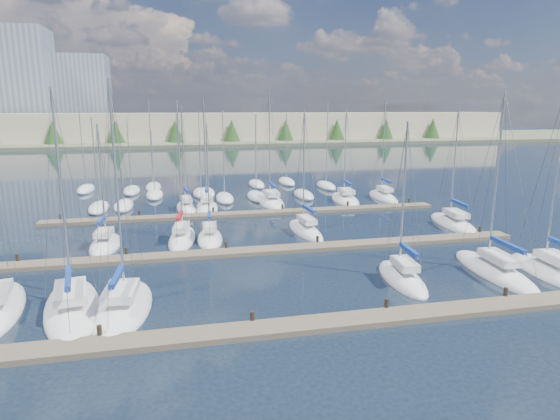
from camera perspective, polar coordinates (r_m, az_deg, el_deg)
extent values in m
plane|color=#1A2534|center=(82.05, -6.91, 4.02)|extent=(400.00, 400.00, 0.00)
cube|color=#6B5E4C|center=(26.77, 5.66, -13.57)|extent=(44.00, 1.80, 0.35)
cylinder|color=#2D261C|center=(26.75, -21.11, -14.06)|extent=(0.26, 0.26, 1.10)
cylinder|color=#2D261C|center=(26.64, -3.39, -13.30)|extent=(0.26, 0.26, 1.10)
cylinder|color=#2D261C|center=(28.84, 12.84, -11.52)|extent=(0.26, 0.26, 1.10)
cylinder|color=#2D261C|center=(32.89, 25.75, -9.44)|extent=(0.26, 0.26, 1.10)
cube|color=#6B5E4C|center=(39.39, -0.62, -4.86)|extent=(44.00, 1.80, 0.35)
cylinder|color=#2D261C|center=(41.35, -29.32, -5.45)|extent=(0.26, 0.26, 1.10)
cylinder|color=#2D261C|center=(39.70, -18.19, -5.14)|extent=(0.26, 0.26, 1.10)
cylinder|color=#2D261C|center=(39.63, -6.58, -4.61)|extent=(0.26, 0.26, 1.10)
cylinder|color=#2D261C|center=(41.14, 4.59, -3.93)|extent=(0.26, 0.26, 1.10)
cylinder|color=#2D261C|center=(44.07, 14.61, -3.19)|extent=(0.26, 0.26, 1.10)
cylinder|color=#2D261C|center=(48.17, 23.14, -2.48)|extent=(0.26, 0.26, 1.10)
cube|color=#6B5E4C|center=(52.72, -3.72, -0.43)|extent=(44.00, 1.80, 0.35)
cylinder|color=#2D261C|center=(54.43, -25.18, -1.04)|extent=(0.26, 0.26, 1.10)
cylinder|color=#2D261C|center=(53.19, -16.76, -0.66)|extent=(0.26, 0.26, 1.10)
cylinder|color=#2D261C|center=(53.13, -8.14, -0.27)|extent=(0.26, 0.26, 1.10)
cylinder|color=#2D261C|center=(54.27, 0.31, 0.13)|extent=(0.26, 0.26, 1.10)
cylinder|color=#2D261C|center=(56.52, 8.25, 0.50)|extent=(0.26, 0.26, 1.10)
cylinder|color=#2D261C|center=(59.78, 15.45, 0.82)|extent=(0.26, 0.26, 1.10)
ellipsoid|color=white|center=(63.82, 12.45, 1.47)|extent=(2.92, 8.49, 1.60)
cube|color=black|center=(63.82, 12.45, 1.47)|extent=(1.50, 4.08, 0.12)
cube|color=silver|center=(63.21, 12.64, 2.55)|extent=(1.51, 3.00, 0.50)
cylinder|color=#9EA0A5|center=(63.53, 12.52, 7.77)|extent=(0.14, 0.14, 11.86)
cylinder|color=#9EA0A5|center=(62.43, 12.91, 3.40)|extent=(0.30, 3.51, 0.10)
cube|color=navy|center=(62.41, 12.92, 3.50)|extent=(0.49, 3.24, 0.30)
ellipsoid|color=white|center=(56.35, -8.91, 0.18)|extent=(2.98, 7.29, 1.60)
cube|color=silver|center=(55.74, -8.95, 1.41)|extent=(1.56, 2.58, 0.50)
cylinder|color=#9EA0A5|center=(55.89, -9.15, 7.23)|extent=(0.14, 0.14, 11.70)
cylinder|color=#9EA0A5|center=(54.99, -8.98, 2.37)|extent=(0.26, 3.01, 0.10)
cube|color=navy|center=(54.97, -8.99, 2.49)|extent=(0.45, 2.78, 0.30)
ellipsoid|color=white|center=(32.97, -30.99, -10.42)|extent=(3.90, 8.97, 1.60)
ellipsoid|color=white|center=(45.45, 3.10, -2.65)|extent=(2.66, 8.16, 1.60)
cube|color=silver|center=(44.76, 3.28, -1.17)|extent=(1.37, 2.88, 0.50)
cylinder|color=#9EA0A5|center=(44.83, 2.93, 5.37)|extent=(0.14, 0.14, 10.53)
cylinder|color=#9EA0A5|center=(43.93, 3.57, -0.03)|extent=(0.30, 3.38, 0.10)
cube|color=navy|center=(43.90, 3.58, 0.12)|extent=(0.48, 3.12, 0.30)
ellipsoid|color=white|center=(34.13, 14.63, -8.23)|extent=(3.01, 7.39, 1.60)
cube|color=silver|center=(33.39, 14.98, -6.35)|extent=(1.51, 2.63, 0.50)
cylinder|color=#9EA0A5|center=(33.08, 14.84, 1.86)|extent=(0.14, 0.14, 9.86)
cylinder|color=#9EA0A5|center=(32.57, 15.45, -4.92)|extent=(0.40, 3.02, 0.10)
cube|color=navy|center=(32.53, 15.46, -4.72)|extent=(0.57, 2.80, 0.30)
ellipsoid|color=white|center=(31.14, -23.96, -10.98)|extent=(4.93, 10.55, 1.60)
cube|color=black|center=(31.14, -23.96, -10.98)|extent=(2.49, 5.09, 0.12)
cube|color=silver|center=(30.20, -24.19, -9.08)|extent=(2.34, 3.81, 0.50)
cylinder|color=#9EA0A5|center=(30.02, -25.11, 2.00)|extent=(0.14, 0.14, 11.87)
cylinder|color=#9EA0A5|center=(29.08, -24.40, -7.71)|extent=(0.87, 4.21, 0.10)
cube|color=navy|center=(29.04, -24.42, -7.48)|extent=(1.01, 3.91, 0.30)
ellipsoid|color=white|center=(43.60, -11.83, -3.56)|extent=(3.25, 8.25, 1.60)
cube|color=silver|center=(42.88, -11.97, -2.03)|extent=(1.59, 2.94, 0.50)
cylinder|color=#9EA0A5|center=(42.91, -12.14, 5.37)|extent=(0.14, 0.14, 11.38)
cylinder|color=#9EA0A5|center=(42.02, -12.13, -0.86)|extent=(0.51, 3.36, 0.10)
cube|color=maroon|center=(41.99, -12.14, -0.70)|extent=(0.68, 3.12, 0.30)
ellipsoid|color=white|center=(56.49, -11.36, 0.11)|extent=(2.78, 7.15, 1.60)
cube|color=black|center=(56.49, -11.36, 0.11)|extent=(1.42, 3.44, 0.12)
cube|color=silver|center=(55.89, -11.38, 1.34)|extent=(1.39, 2.54, 0.50)
cylinder|color=#9EA0A5|center=(56.04, -11.72, 6.77)|extent=(0.14, 0.14, 10.97)
cylinder|color=#9EA0A5|center=(55.15, -11.35, 2.31)|extent=(0.38, 2.93, 0.10)
cube|color=navy|center=(55.13, -11.36, 2.43)|extent=(0.56, 2.71, 0.30)
ellipsoid|color=white|center=(43.48, -20.48, -4.14)|extent=(2.78, 6.60, 1.60)
cube|color=black|center=(43.48, -20.48, -4.14)|extent=(1.43, 3.17, 0.12)
cube|color=silver|center=(42.84, -20.69, -2.59)|extent=(1.47, 2.33, 0.50)
cylinder|color=#9EA0A5|center=(42.79, -20.94, 3.47)|extent=(0.14, 0.14, 9.40)
cylinder|color=#9EA0A5|center=(42.10, -20.93, -1.39)|extent=(0.23, 2.73, 0.10)
cube|color=navy|center=(42.07, -20.94, -1.23)|extent=(0.42, 2.52, 0.30)
ellipsoid|color=white|center=(59.11, -1.11, 0.90)|extent=(3.14, 9.00, 1.60)
cube|color=maroon|center=(59.11, -1.11, 0.90)|extent=(1.63, 4.32, 0.12)
cube|color=silver|center=(58.43, -1.04, 2.06)|extent=(1.70, 3.16, 0.50)
cylinder|color=#9EA0A5|center=(58.77, -1.27, 8.33)|extent=(0.14, 0.14, 13.14)
cylinder|color=#9EA0A5|center=(57.56, -0.91, 2.96)|extent=(0.16, 3.76, 0.10)
cube|color=navy|center=(57.54, -0.91, 3.08)|extent=(0.36, 3.46, 0.30)
ellipsoid|color=white|center=(37.83, 24.58, -6.93)|extent=(3.35, 9.81, 1.60)
cube|color=black|center=(37.83, 24.58, -6.93)|extent=(1.71, 4.72, 0.12)
cube|color=silver|center=(37.06, 25.17, -5.26)|extent=(1.71, 3.47, 0.50)
cylinder|color=#9EA0A5|center=(36.90, 24.91, 3.70)|extent=(0.14, 0.14, 11.80)
cylinder|color=#9EA0A5|center=(36.17, 25.99, -4.02)|extent=(0.37, 4.05, 0.10)
cube|color=navy|center=(36.14, 26.00, -3.84)|extent=(0.55, 3.74, 0.30)
ellipsoid|color=white|center=(51.26, 20.32, -1.68)|extent=(3.85, 9.25, 1.60)
cube|color=silver|center=(50.58, 20.65, -0.38)|extent=(1.90, 3.31, 0.50)
cylinder|color=#9EA0A5|center=(50.82, 20.52, 5.49)|extent=(0.14, 0.14, 10.62)
cylinder|color=#9EA0A5|center=(49.74, 21.10, 0.62)|extent=(0.56, 3.76, 0.10)
cube|color=navy|center=(49.72, 21.11, 0.76)|extent=(0.72, 3.48, 0.30)
ellipsoid|color=white|center=(30.07, -18.53, -11.37)|extent=(3.81, 8.77, 1.60)
cube|color=maroon|center=(30.07, -18.53, -11.37)|extent=(1.95, 4.22, 0.12)
cube|color=silver|center=(29.19, -18.85, -9.37)|extent=(1.97, 3.11, 0.50)
cylinder|color=#9EA0A5|center=(28.70, -19.28, 2.51)|extent=(0.14, 0.14, 12.32)
cylinder|color=#9EA0A5|center=(28.20, -19.25, -7.89)|extent=(0.36, 3.59, 0.10)
cube|color=navy|center=(28.16, -19.27, -7.66)|extent=(0.54, 3.32, 0.30)
ellipsoid|color=white|center=(61.21, 7.94, 1.18)|extent=(3.96, 8.82, 1.60)
cube|color=black|center=(61.21, 7.94, 1.18)|extent=(2.02, 4.25, 0.12)
cube|color=silver|center=(60.57, 8.07, 2.31)|extent=(1.98, 3.16, 0.50)
cylinder|color=#9EA0A5|center=(60.97, 7.97, 7.12)|extent=(0.14, 0.14, 10.49)
cylinder|color=#9EA0A5|center=(59.74, 8.26, 3.19)|extent=(0.51, 3.57, 0.10)
cube|color=navy|center=(59.72, 8.26, 3.30)|extent=(0.67, 3.31, 0.30)
ellipsoid|color=white|center=(39.54, 30.11, -6.69)|extent=(3.85, 8.89, 1.60)
cube|color=maroon|center=(39.54, 30.11, -6.69)|extent=(1.97, 4.28, 0.12)
cube|color=silver|center=(38.84, 30.70, -5.06)|extent=(1.95, 3.17, 0.50)
cylinder|color=#9EA0A5|center=(38.54, 30.68, 3.95)|extent=(0.14, 0.14, 12.47)
ellipsoid|color=white|center=(43.11, -8.53, -3.61)|extent=(2.65, 6.55, 1.60)
cube|color=black|center=(43.11, -8.53, -3.61)|extent=(1.36, 3.15, 0.12)
cube|color=silver|center=(42.46, -8.58, -2.04)|extent=(1.38, 2.32, 0.50)
cylinder|color=#9EA0A5|center=(42.42, -8.78, 4.02)|extent=(0.14, 0.14, 9.33)
cylinder|color=#9EA0A5|center=(41.71, -8.63, -0.82)|extent=(0.27, 2.70, 0.10)
cube|color=navy|center=(41.69, -8.63, -0.66)|extent=(0.46, 2.50, 0.30)
cylinder|color=#9EA0A5|center=(72.13, -22.99, 7.19)|extent=(0.12, 0.12, 11.20)
ellipsoid|color=white|center=(72.86, -22.58, 2.30)|extent=(2.20, 6.40, 1.40)
cylinder|color=#9EA0A5|center=(64.65, -9.10, 7.04)|extent=(0.12, 0.12, 10.14)
ellipsoid|color=white|center=(65.42, -8.93, 2.05)|extent=(2.20, 6.40, 1.40)
cylinder|color=#9EA0A5|center=(64.40, -9.76, 7.15)|extent=(0.12, 0.12, 10.49)
ellipsoid|color=white|center=(65.18, -9.57, 1.99)|extent=(2.20, 6.40, 1.40)
cylinder|color=#9EA0A5|center=(73.53, 0.82, 7.80)|extent=(0.12, 0.12, 10.06)
ellipsoid|color=white|center=(74.21, 0.81, 3.42)|extent=(2.20, 6.40, 1.40)
cylinder|color=#9EA0A5|center=(68.77, -17.93, 6.60)|extent=(0.12, 0.12, 9.39)
ellipsoid|color=white|center=(69.46, -17.64, 2.22)|extent=(2.20, 6.40, 1.40)
cylinder|color=#9EA0A5|center=(58.09, -21.64, 5.60)|extent=(0.12, 0.12, 9.85)
ellipsoid|color=white|center=(58.93, -21.21, 0.21)|extent=(2.20, 6.40, 1.40)
cylinder|color=#9EA0A5|center=(58.38, -18.86, 5.56)|extent=(0.12, 0.12, 9.30)
ellipsoid|color=white|center=(59.18, -18.50, 0.46)|extent=(2.20, 6.40, 1.40)
cylinder|color=#9EA0A5|center=(69.86, 5.75, 8.16)|extent=(0.12, 0.12, 11.68)
ellipsoid|color=white|center=(70.63, 5.64, 2.90)|extent=(2.20, 6.40, 1.40)
cylinder|color=#9EA0A5|center=(61.27, -2.98, 6.72)|extent=(0.12, 0.12, 9.76)
ellipsoid|color=white|center=(62.06, -2.92, 1.63)|extent=(2.20, 6.40, 1.40)
cylinder|color=#9EA0A5|center=(71.01, -15.47, 7.95)|extent=(0.12, 0.12, 11.95)
ellipsoid|color=white|center=(71.78, -15.17, 2.68)|extent=(2.20, 6.40, 1.40)
cylinder|color=#9EA0A5|center=(62.46, 2.95, 6.23)|extent=(0.12, 0.12, 8.46)
ellipsoid|color=white|center=(63.17, 2.90, 1.82)|extent=(2.20, 6.40, 1.40)
cylinder|color=#9EA0A5|center=(64.75, -15.27, 5.87)|extent=(0.12, 0.12, 8.12)
ellipsoid|color=white|center=(65.42, -15.04, 1.77)|extent=(2.20, 6.40, 1.40)
cylinder|color=#9EA0A5|center=(71.13, -2.92, 7.60)|extent=(0.12, 0.12, 10.00)
ellipsoid|color=white|center=(71.82, -2.87, 3.11)|extent=(2.20, 6.40, 1.40)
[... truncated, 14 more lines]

